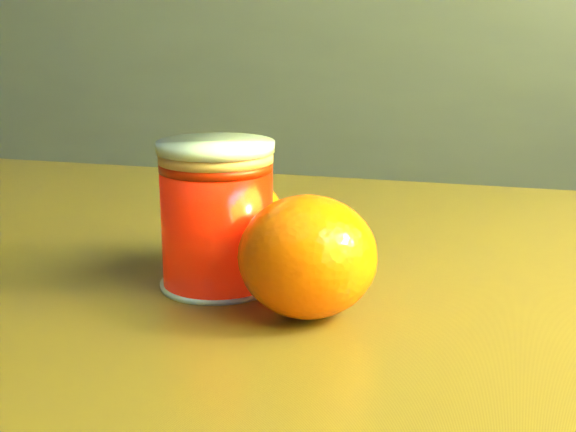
# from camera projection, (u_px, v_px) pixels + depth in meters

# --- Properties ---
(table) EXTENTS (0.95, 0.69, 0.69)m
(table) POSITION_uv_depth(u_px,v_px,m) (266.00, 409.00, 0.52)
(table) COLOR brown
(table) RESTS_ON ground
(juice_glass) EXTENTS (0.07, 0.07, 0.09)m
(juice_glass) POSITION_uv_depth(u_px,v_px,m) (217.00, 216.00, 0.48)
(juice_glass) COLOR #FF1A05
(juice_glass) RESTS_ON table
(orange_front) EXTENTS (0.09, 0.09, 0.07)m
(orange_front) POSITION_uv_depth(u_px,v_px,m) (308.00, 256.00, 0.43)
(orange_front) COLOR #FF5A05
(orange_front) RESTS_ON table
(orange_back) EXTENTS (0.08, 0.08, 0.06)m
(orange_back) POSITION_uv_depth(u_px,v_px,m) (231.00, 222.00, 0.51)
(orange_back) COLOR #FF5A05
(orange_back) RESTS_ON table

